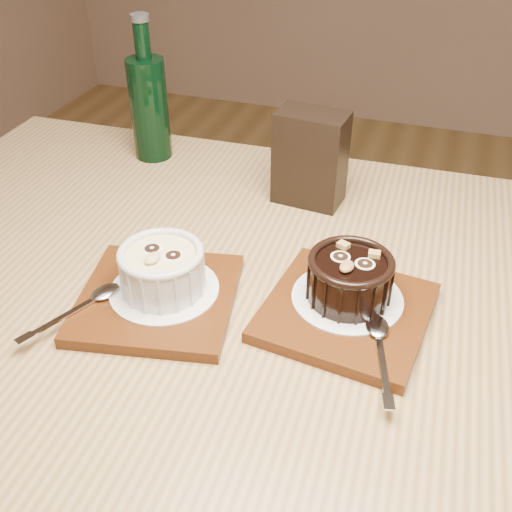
{
  "coord_description": "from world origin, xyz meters",
  "views": [
    {
      "loc": [
        -0.04,
        -0.41,
        1.21
      ],
      "look_at": [
        -0.22,
        0.12,
        0.81
      ],
      "focal_mm": 42.0,
      "sensor_mm": 36.0,
      "label": 1
    }
  ],
  "objects": [
    {
      "name": "table",
      "position": [
        -0.2,
        0.13,
        0.66
      ],
      "size": [
        1.22,
        0.84,
        0.75
      ],
      "rotation": [
        0.0,
        0.0,
        0.03
      ],
      "color": "brown",
      "rests_on": "ground"
    },
    {
      "name": "tray_left",
      "position": [
        -0.33,
        0.07,
        0.76
      ],
      "size": [
        0.21,
        0.21,
        0.01
      ],
      "primitive_type": "cube",
      "rotation": [
        0.0,
        0.0,
        0.2
      ],
      "color": "#4F260D",
      "rests_on": "table"
    },
    {
      "name": "doily_left",
      "position": [
        -0.32,
        0.08,
        0.77
      ],
      "size": [
        0.13,
        0.13,
        0.0
      ],
      "primitive_type": "cylinder",
      "color": "white",
      "rests_on": "tray_left"
    },
    {
      "name": "ramekin_white",
      "position": [
        -0.32,
        0.08,
        0.8
      ],
      "size": [
        0.1,
        0.1,
        0.06
      ],
      "rotation": [
        0.0,
        0.0,
        -0.15
      ],
      "color": "silver",
      "rests_on": "doily_left"
    },
    {
      "name": "spoon_left",
      "position": [
        -0.4,
        0.02,
        0.77
      ],
      "size": [
        0.08,
        0.13,
        0.01
      ],
      "primitive_type": null,
      "rotation": [
        0.0,
        0.0,
        -0.41
      ],
      "color": "white",
      "rests_on": "tray_left"
    },
    {
      "name": "tray_right",
      "position": [
        -0.11,
        0.12,
        0.76
      ],
      "size": [
        0.2,
        0.2,
        0.01
      ],
      "primitive_type": "cube",
      "rotation": [
        0.0,
        0.0,
        -0.11
      ],
      "color": "#4F260D",
      "rests_on": "table"
    },
    {
      "name": "doily_right",
      "position": [
        -0.12,
        0.14,
        0.77
      ],
      "size": [
        0.13,
        0.13,
        0.0
      ],
      "primitive_type": "cylinder",
      "color": "white",
      "rests_on": "tray_right"
    },
    {
      "name": "ramekin_dark",
      "position": [
        -0.12,
        0.14,
        0.8
      ],
      "size": [
        0.1,
        0.1,
        0.06
      ],
      "rotation": [
        0.0,
        0.0,
        -0.16
      ],
      "color": "black",
      "rests_on": "doily_right"
    },
    {
      "name": "spoon_right",
      "position": [
        -0.06,
        0.06,
        0.77
      ],
      "size": [
        0.06,
        0.14,
        0.01
      ],
      "primitive_type": null,
      "rotation": [
        0.0,
        0.0,
        0.27
      ],
      "color": "white",
      "rests_on": "tray_right"
    },
    {
      "name": "condiment_stand",
      "position": [
        -0.22,
        0.37,
        0.82
      ],
      "size": [
        0.11,
        0.07,
        0.14
      ],
      "primitive_type": "cube",
      "rotation": [
        0.0,
        0.0,
        -0.09
      ],
      "color": "black",
      "rests_on": "table"
    },
    {
      "name": "green_bottle",
      "position": [
        -0.51,
        0.43,
        0.84
      ],
      "size": [
        0.06,
        0.06,
        0.23
      ],
      "color": "black",
      "rests_on": "table"
    }
  ]
}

